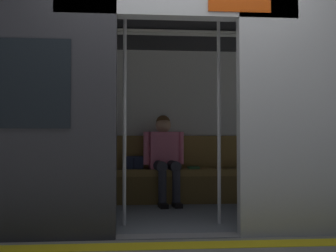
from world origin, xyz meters
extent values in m
plane|color=gray|center=(0.00, 0.00, 0.00)|extent=(60.00, 60.00, 0.00)
cube|color=yellow|center=(0.00, 0.30, 0.00)|extent=(8.00, 0.24, 0.01)
cube|color=silver|center=(-1.08, 0.02, 1.07)|extent=(1.08, 0.12, 2.13)
cube|color=black|center=(-1.08, 0.03, 1.32)|extent=(0.59, 0.02, 0.55)
cube|color=black|center=(1.47, 0.09, 1.32)|extent=(1.10, 0.02, 0.76)
cube|color=silver|center=(0.00, 0.00, 2.03)|extent=(2.15, 0.16, 0.20)
cube|color=#BF3F0C|center=(-0.54, 0.09, 2.03)|extent=(0.56, 0.02, 0.12)
cube|color=black|center=(0.00, -1.16, 2.19)|extent=(6.40, 2.48, 0.12)
cube|color=slate|center=(0.00, -1.16, 0.00)|extent=(6.08, 2.32, 0.01)
cube|color=silver|center=(0.00, -2.32, 1.07)|extent=(6.08, 0.10, 2.13)
cube|color=olive|center=(0.00, -2.26, 0.68)|extent=(3.52, 0.06, 0.45)
cube|color=white|center=(0.00, -1.16, 2.10)|extent=(4.48, 0.16, 0.03)
cube|color=gray|center=(0.00, 0.00, 0.01)|extent=(1.08, 0.19, 0.01)
cube|color=olive|center=(0.00, -2.04, 0.41)|extent=(2.82, 0.44, 0.09)
cube|color=brown|center=(0.00, -1.84, 0.18)|extent=(2.82, 0.04, 0.37)
cube|color=pink|center=(-0.02, -2.02, 0.71)|extent=(0.40, 0.26, 0.50)
sphere|color=tan|center=(-0.02, -2.02, 1.05)|extent=(0.21, 0.21, 0.21)
sphere|color=brown|center=(-0.02, -2.03, 1.09)|extent=(0.19, 0.19, 0.19)
cylinder|color=pink|center=(-0.26, -2.02, 0.74)|extent=(0.08, 0.08, 0.44)
cylinder|color=pink|center=(0.21, -1.97, 0.74)|extent=(0.08, 0.08, 0.44)
cylinder|color=#2D2D38|center=(-0.13, -1.84, 0.51)|extent=(0.18, 0.41, 0.14)
cylinder|color=#2D2D38|center=(0.04, -1.81, 0.51)|extent=(0.18, 0.41, 0.14)
cylinder|color=#2D2D38|center=(-0.16, -1.64, 0.25)|extent=(0.10, 0.10, 0.42)
cylinder|color=#2D2D38|center=(0.02, -1.62, 0.25)|extent=(0.10, 0.10, 0.42)
cube|color=black|center=(-0.16, -1.59, 0.03)|extent=(0.13, 0.23, 0.06)
cube|color=black|center=(0.02, -1.57, 0.03)|extent=(0.13, 0.23, 0.06)
cube|color=#262D4C|center=(0.38, -2.05, 0.54)|extent=(0.26, 0.14, 0.17)
cube|color=#1A2035|center=(0.38, -1.97, 0.54)|extent=(0.02, 0.01, 0.14)
cube|color=#33723F|center=(-0.44, -2.04, 0.47)|extent=(0.16, 0.22, 0.03)
cylinder|color=silver|center=(0.48, -0.51, 1.06)|extent=(0.04, 0.04, 2.11)
cylinder|color=silver|center=(-0.48, -0.53, 1.06)|extent=(0.04, 0.04, 2.11)
camera|label=1|loc=(0.40, 3.67, 0.84)|focal=44.81mm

